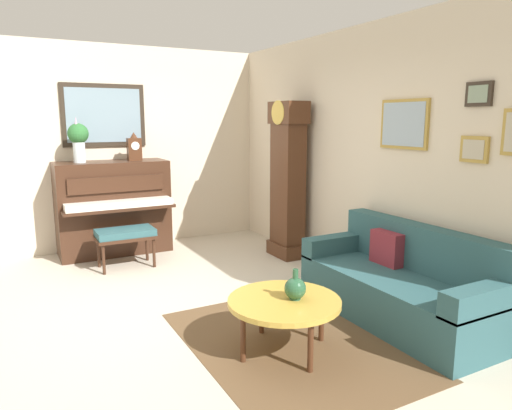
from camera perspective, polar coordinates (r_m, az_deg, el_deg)
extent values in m
cube|color=beige|center=(4.67, -12.27, -13.15)|extent=(6.40, 6.00, 0.10)
cube|color=beige|center=(6.85, -18.88, 6.50)|extent=(0.10, 4.90, 2.80)
cube|color=#33281E|center=(6.79, -18.00, 10.32)|extent=(0.03, 1.10, 0.84)
cube|color=#7A93A3|center=(6.78, -17.97, 10.33)|extent=(0.01, 0.98, 0.72)
cube|color=beige|center=(5.46, 12.17, 5.97)|extent=(5.30, 0.10, 2.80)
cube|color=#B28E3D|center=(4.34, 25.01, 6.15)|extent=(0.26, 0.03, 0.22)
cube|color=#BCB299|center=(4.32, 24.89, 6.15)|extent=(0.20, 0.01, 0.16)
cube|color=#B28E3D|center=(4.85, 17.55, 9.35)|extent=(0.60, 0.03, 0.48)
cube|color=#9EB2C1|center=(4.84, 17.42, 9.35)|extent=(0.54, 0.01, 0.42)
cube|color=#33281E|center=(4.34, 25.48, 12.08)|extent=(0.24, 0.03, 0.20)
cube|color=gray|center=(4.32, 25.35, 12.10)|extent=(0.18, 0.01, 0.14)
cube|color=brown|center=(3.98, 4.23, -16.44)|extent=(2.10, 1.50, 0.01)
cube|color=#3D2316|center=(6.62, -16.95, -0.29)|extent=(0.60, 1.44, 1.25)
cube|color=#3D2316|center=(6.19, -16.18, -0.43)|extent=(0.28, 1.38, 0.04)
cube|color=white|center=(6.18, -16.20, 0.11)|extent=(0.26, 1.32, 0.08)
cube|color=#3D2316|center=(6.25, -16.53, 2.44)|extent=(0.03, 1.20, 0.20)
cube|color=#3D2316|center=(5.95, -15.58, -3.78)|extent=(0.42, 0.70, 0.04)
cube|color=#2D565B|center=(5.94, -15.61, -3.22)|extent=(0.40, 0.68, 0.08)
cylinder|color=#3D2316|center=(5.80, -18.03, -6.34)|extent=(0.04, 0.04, 0.36)
cylinder|color=#3D2316|center=(5.93, -12.29, -5.71)|extent=(0.04, 0.04, 0.36)
cylinder|color=#3D2316|center=(6.10, -18.58, -5.55)|extent=(0.04, 0.04, 0.36)
cylinder|color=#3D2316|center=(6.22, -13.12, -4.97)|extent=(0.04, 0.04, 0.36)
cube|color=#4C2B19|center=(6.31, 3.78, -5.35)|extent=(0.52, 0.34, 0.18)
cube|color=#4C2B19|center=(6.14, 3.87, 1.85)|extent=(0.44, 0.28, 1.78)
cube|color=#4C2B19|center=(6.07, 3.98, 11.13)|extent=(0.52, 0.32, 0.28)
cylinder|color=gold|center=(5.99, 2.71, 11.16)|extent=(0.30, 0.02, 0.30)
cylinder|color=gold|center=(6.10, 3.48, 2.38)|extent=(0.03, 0.03, 0.70)
cube|color=#2D565B|center=(4.50, 16.72, -10.72)|extent=(1.90, 0.80, 0.42)
cube|color=#2D565B|center=(4.59, 19.65, -5.11)|extent=(1.90, 0.20, 0.44)
cube|color=#2D565B|center=(5.02, 9.94, -4.75)|extent=(0.18, 0.80, 0.20)
cube|color=#2D565B|center=(3.89, 26.04, -10.19)|extent=(0.18, 0.80, 0.20)
cube|color=maroon|center=(4.69, 15.58, -5.07)|extent=(0.34, 0.12, 0.32)
cylinder|color=gold|center=(3.71, 3.46, -11.64)|extent=(0.88, 0.88, 0.04)
torus|color=#4C2B19|center=(3.71, 3.46, -11.64)|extent=(0.88, 0.88, 0.04)
cylinder|color=#4C2B19|center=(3.98, 7.96, -13.49)|extent=(0.04, 0.04, 0.39)
cylinder|color=#4C2B19|center=(3.52, 6.64, -16.76)|extent=(0.04, 0.04, 0.39)
cylinder|color=#4C2B19|center=(3.63, -1.60, -15.81)|extent=(0.04, 0.04, 0.39)
cylinder|color=#4C2B19|center=(4.07, 0.69, -12.78)|extent=(0.04, 0.04, 0.39)
cube|color=#4C2B19|center=(6.57, -14.57, 6.57)|extent=(0.12, 0.18, 0.30)
cylinder|color=white|center=(6.51, -14.46, 6.98)|extent=(0.01, 0.11, 0.11)
cone|color=#4C2B19|center=(6.57, -14.65, 8.22)|extent=(0.10, 0.10, 0.08)
cylinder|color=silver|center=(6.44, -20.68, 5.98)|extent=(0.15, 0.15, 0.26)
sphere|color=#2D6B33|center=(6.43, -20.81, 8.11)|extent=(0.26, 0.26, 0.26)
cone|color=#D199B7|center=(6.40, -21.03, 9.26)|extent=(0.06, 0.06, 0.16)
cylinder|color=#234C33|center=(3.71, 4.77, -11.22)|extent=(0.09, 0.09, 0.01)
sphere|color=#285638|center=(3.68, 4.78, -10.08)|extent=(0.17, 0.17, 0.17)
cylinder|color=#285638|center=(3.64, 4.81, -8.38)|extent=(0.04, 0.04, 0.08)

